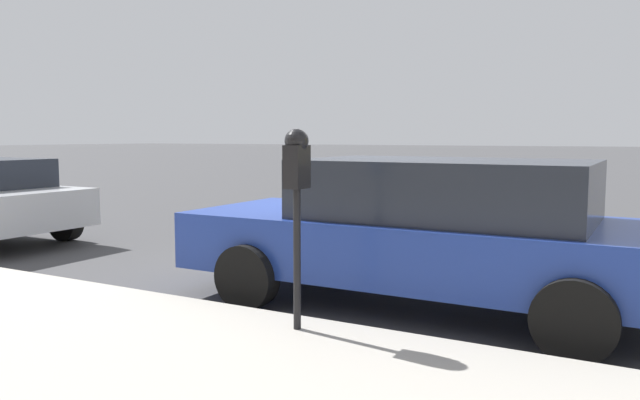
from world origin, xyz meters
name	(u,v)px	position (x,y,z in m)	size (l,w,h in m)	color
ground_plane	(359,276)	(0.00, 0.00, 0.00)	(220.00, 220.00, 0.00)	#424244
parking_meter	(297,177)	(-2.54, -0.65, 1.37)	(0.21, 0.19, 1.60)	black
car_blue	(431,230)	(-0.91, -1.21, 0.77)	(2.08, 4.81, 1.46)	navy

